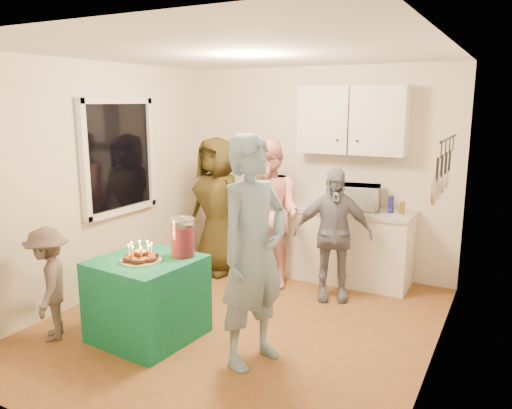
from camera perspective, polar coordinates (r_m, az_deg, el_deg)
The scene contains 19 objects.
floor at distance 5.11m, azimuth -1.90°, elevation -13.46°, with size 4.00×4.00×0.00m, color brown.
ceiling at distance 4.64m, azimuth -2.12°, elevation 17.00°, with size 4.00×4.00×0.00m, color white.
back_wall at distance 6.49m, azimuth 6.88°, elevation 3.91°, with size 3.60×3.60×0.00m, color silver.
left_wall at distance 5.80m, azimuth -17.60°, elevation 2.53°, with size 4.00×4.00×0.00m, color silver.
right_wall at distance 4.13m, azimuth 20.20°, elevation -1.22°, with size 4.00×4.00×0.00m, color silver.
window_night at distance 5.96m, azimuth -15.49°, elevation 5.31°, with size 0.04×1.00×1.20m, color black.
counter at distance 6.32m, azimuth 7.39°, elevation -4.37°, with size 2.20×0.58×0.86m, color white.
countertop at distance 6.21m, azimuth 7.50°, elevation -0.34°, with size 2.24×0.62×0.05m, color beige.
upper_cabinet at distance 6.13m, azimuth 10.93°, elevation 9.43°, with size 1.30×0.30×0.80m, color white.
pot_rack at distance 4.77m, azimuth 20.71°, elevation 4.08°, with size 0.12×1.00×0.60m, color black.
microwave at distance 6.04m, azimuth 11.47°, elevation 0.84°, with size 0.53×0.36×0.29m, color white.
party_table at distance 4.81m, azimuth -12.30°, elevation -10.42°, with size 0.85×0.85×0.76m, color #106B46.
donut_cake at distance 4.61m, azimuth -13.06°, elevation -5.25°, with size 0.38×0.38×0.18m, color #381C0C, non-canonical shape.
punch_jar at distance 4.66m, azimuth -8.39°, elevation -3.85°, with size 0.22×0.22×0.34m, color red.
man_birthday at distance 4.09m, azimuth -0.28°, elevation -5.45°, with size 0.70×0.46×1.93m, color #7D9DB6.
woman_back_left at distance 6.33m, azimuth -4.47°, elevation -0.19°, with size 0.85×0.55×1.74m, color #4F4316.
woman_back_center at distance 5.85m, azimuth 1.43°, elevation -1.07°, with size 0.85×0.66×1.76m, color pink.
woman_back_right at distance 5.54m, azimuth 8.74°, elevation -3.42°, with size 0.87×0.36×1.48m, color black.
child_near_left at distance 5.01m, azimuth -22.60°, elevation -8.36°, with size 0.69×0.39×1.06m, color #4C3F3D.
Camera 1 is at (2.32, -4.00, 2.17)m, focal length 35.00 mm.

